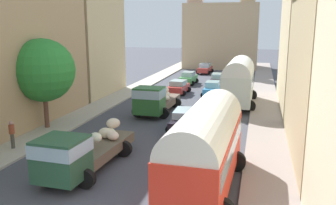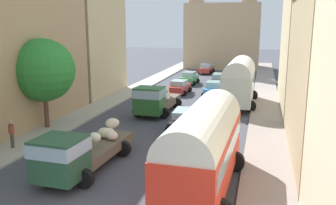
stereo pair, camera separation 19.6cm
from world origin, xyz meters
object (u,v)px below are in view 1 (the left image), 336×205
at_px(parked_bus_0, 205,144).
at_px(car_0, 178,87).
at_px(cargo_truck_1, 155,100).
at_px(car_1, 188,78).
at_px(car_5, 218,80).
at_px(pedestrian_1, 12,133).
at_px(cargo_truck_0, 80,151).
at_px(parked_bus_1, 239,80).
at_px(car_3, 185,119).
at_px(car_2, 205,68).
at_px(car_4, 212,89).

height_order(parked_bus_0, car_0, parked_bus_0).
distance_m(cargo_truck_1, car_1, 16.09).
bearing_deg(car_5, pedestrian_1, -109.75).
distance_m(cargo_truck_0, car_5, 27.90).
distance_m(parked_bus_1, car_3, 9.72).
height_order(car_5, pedestrian_1, pedestrian_1).
bearing_deg(pedestrian_1, car_3, 37.30).
relative_size(car_2, car_3, 1.00).
xyz_separation_m(car_0, car_5, (3.59, 5.52, 0.06)).
xyz_separation_m(cargo_truck_1, car_5, (3.44, 15.04, -0.48)).
bearing_deg(cargo_truck_0, pedestrian_1, 158.27).
xyz_separation_m(car_5, pedestrian_1, (-9.14, -25.45, 0.24)).
bearing_deg(car_0, car_1, 91.65).
relative_size(cargo_truck_1, car_1, 1.82).
height_order(cargo_truck_0, car_3, cargo_truck_0).
distance_m(car_3, car_4, 12.56).
relative_size(car_3, pedestrian_1, 2.43).
xyz_separation_m(parked_bus_1, car_2, (-6.26, 21.33, -1.61)).
xyz_separation_m(parked_bus_1, car_4, (-2.83, 3.50, -1.60)).
bearing_deg(parked_bus_1, car_4, 128.93).
xyz_separation_m(car_2, car_3, (3.13, -30.38, -0.04)).
bearing_deg(car_2, car_4, -79.11).
distance_m(car_4, car_5, 6.05).
xyz_separation_m(cargo_truck_1, pedestrian_1, (-5.69, -10.41, -0.23)).
height_order(cargo_truck_1, car_2, cargo_truck_1).
bearing_deg(parked_bus_0, cargo_truck_0, 178.27).
bearing_deg(car_5, car_4, -88.56).
bearing_deg(cargo_truck_0, car_3, 69.27).
bearing_deg(cargo_truck_0, car_4, 80.21).
xyz_separation_m(parked_bus_1, cargo_truck_1, (-6.42, -5.49, -1.10)).
bearing_deg(car_1, pedestrian_1, -101.43).
relative_size(parked_bus_1, car_4, 2.19).
height_order(parked_bus_0, car_4, parked_bus_0).
xyz_separation_m(parked_bus_1, car_0, (-6.57, 4.03, -1.64)).
distance_m(car_2, car_4, 18.15).
distance_m(car_0, pedestrian_1, 20.68).
relative_size(cargo_truck_0, car_3, 1.65).
xyz_separation_m(car_2, car_4, (3.43, -17.83, 0.01)).
height_order(parked_bus_1, car_0, parked_bus_1).
distance_m(cargo_truck_1, car_3, 4.88).
height_order(parked_bus_0, car_1, parked_bus_0).
height_order(cargo_truck_1, car_0, cargo_truck_1).
bearing_deg(parked_bus_1, car_5, 107.34).
bearing_deg(parked_bus_1, car_0, 148.52).
xyz_separation_m(car_0, car_2, (0.31, 17.30, 0.03)).
bearing_deg(parked_bus_1, cargo_truck_0, -109.91).
distance_m(parked_bus_0, car_4, 21.99).
xyz_separation_m(parked_bus_0, parked_bus_1, (0.35, 18.30, 0.22)).
height_order(car_3, car_5, car_5).
height_order(cargo_truck_0, car_4, cargo_truck_0).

